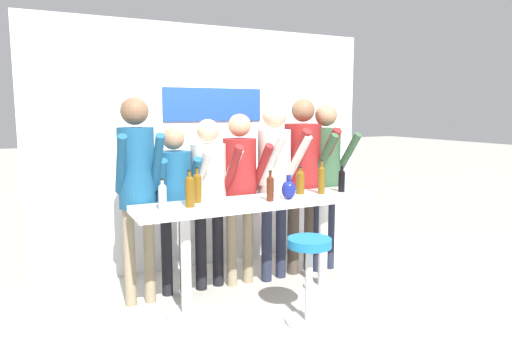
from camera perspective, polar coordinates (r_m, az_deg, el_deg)
name	(u,v)px	position (r m, az deg, el deg)	size (l,w,h in m)	color
ground_plane	(259,300)	(4.38, 0.44, -15.85)	(40.00, 40.00, 0.00)	#B2ADA3
back_wall	(211,147)	(5.15, -5.67, 2.93)	(3.85, 0.12, 2.65)	white
tasting_table	(260,218)	(4.13, 0.45, -5.91)	(2.25, 0.49, 0.95)	white
bar_stool	(309,267)	(3.80, 6.65, -11.93)	(0.37, 0.37, 0.72)	silver
person_far_left	(137,175)	(4.11, -14.67, -0.58)	(0.40, 0.55, 1.85)	gray
person_left	(175,192)	(4.30, -10.13, -2.64)	(0.40, 0.51, 1.58)	black
person_center_left	(209,185)	(4.40, -5.89, -1.77)	(0.45, 0.55, 1.66)	black
person_center	(240,179)	(4.46, -1.99, -1.11)	(0.40, 0.52, 1.70)	gray
person_center_right	(275,171)	(4.59, 2.37, -0.10)	(0.45, 0.58, 1.80)	#23283D
person_right	(303,166)	(4.82, 5.90, 0.54)	(0.47, 0.59, 1.86)	#473D33
person_far_right	(326,167)	(4.92, 8.70, 0.47)	(0.41, 0.55, 1.80)	#23283D
wine_bottle_0	(300,181)	(4.35, 5.57, -1.31)	(0.08, 0.08, 0.26)	brown
wine_bottle_1	(162,196)	(3.70, -11.61, -3.08)	(0.07, 0.07, 0.25)	#B7BCC1
wine_bottle_2	(190,190)	(3.78, -8.29, -2.40)	(0.08, 0.08, 0.31)	brown
wine_bottle_3	(342,180)	(4.51, 10.66, -1.11)	(0.06, 0.06, 0.26)	black
wine_bottle_4	(197,186)	(3.95, -7.36, -1.97)	(0.07, 0.07, 0.31)	brown
wine_bottle_5	(270,187)	(3.99, 1.79, -2.09)	(0.06, 0.06, 0.27)	#4C1E0F
wine_bottle_6	(322,178)	(4.38, 8.19, -0.99)	(0.07, 0.07, 0.33)	brown
decorative_vase	(289,189)	(4.09, 4.10, -2.37)	(0.13, 0.13, 0.22)	navy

